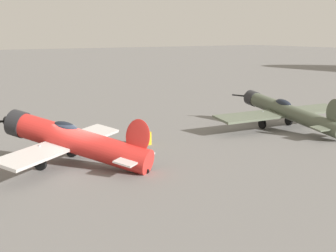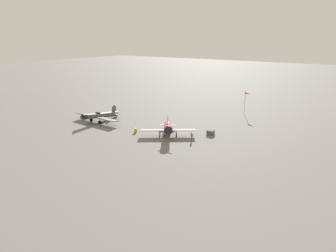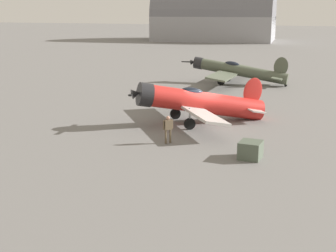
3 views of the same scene
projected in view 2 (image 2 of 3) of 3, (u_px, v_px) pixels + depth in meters
ground_plane at (168, 134)px, 60.31m from camera, size 400.00×400.00×0.00m
airplane_foreground at (168, 128)px, 59.38m from camera, size 9.22×10.11×3.38m
airplane_mid_apron at (99, 116)px, 69.01m from camera, size 11.74×12.79×3.20m
ground_crew_mechanic at (192, 136)px, 56.20m from camera, size 0.51×0.49×1.73m
equipment_crate at (211, 133)px, 59.81m from camera, size 1.30×1.40×0.98m
fuel_drum at (136, 130)px, 61.40m from camera, size 0.62×0.62×0.91m
windsock_mast at (248, 94)px, 74.56m from camera, size 1.52×2.05×5.74m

